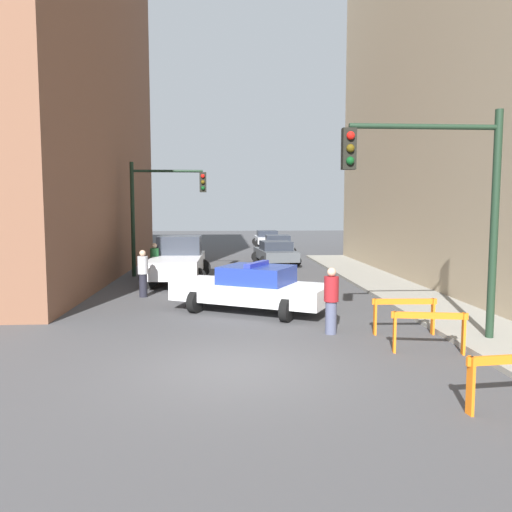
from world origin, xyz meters
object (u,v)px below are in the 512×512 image
Objects in this scene: pedestrian_sidewalk at (331,300)px; barrier_corner at (404,310)px; police_car at (253,288)px; barrier_back at (429,325)px; parked_car_near at (275,252)px; pedestrian_crossing at (143,273)px; traffic_light_near at (446,190)px; parked_car_far at (267,238)px; parked_car_mid at (277,244)px; traffic_light_far at (157,202)px; white_truck at (178,260)px; pedestrian_corner at (155,262)px.

pedestrian_sidewalk reaches higher than barrier_corner.
barrier_back is (3.53, -4.58, -0.11)m from police_car.
barrier_back is at bearing -90.26° from parked_car_near.
parked_car_near is 2.68× the size of pedestrian_crossing.
traffic_light_near reaches higher than parked_car_near.
parked_car_far is 2.72× the size of barrier_back.
traffic_light_near is 1.04× the size of police_car.
police_car is 19.00m from parked_car_mid.
traffic_light_far is 0.96× the size of white_truck.
traffic_light_near reaches higher than pedestrian_crossing.
parked_car_far is at bearing 81.78° from parked_car_near.
traffic_light_far reaches higher than white_truck.
parked_car_near is 2.68× the size of pedestrian_corner.
traffic_light_far reaches higher than parked_car_mid.
pedestrian_crossing is 1.00× the size of pedestrian_corner.
parked_car_far is 28.84m from barrier_corner.
barrier_corner is (0.89, -28.83, -0.06)m from parked_car_far.
parked_car_far is at bearing 92.42° from parked_car_mid.
pedestrian_sidewalk reaches higher than parked_car_mid.
traffic_light_near is 3.70m from pedestrian_sidewalk.
pedestrian_crossing reaches higher than police_car.
parked_car_near is 17.31m from barrier_back.
barrier_corner is (7.47, -11.22, -2.78)m from traffic_light_far.
traffic_light_far is 12.66m from pedestrian_sidewalk.
pedestrian_crossing is at bearing 139.91° from traffic_light_near.
pedestrian_sidewalk is (5.57, -9.10, 0.00)m from pedestrian_corner.
police_car is 3.02× the size of pedestrian_corner.
traffic_light_far is 7.85m from parked_car_near.
barrier_corner is (7.27, -5.76, -0.24)m from pedestrian_crossing.
pedestrian_corner is (-5.78, -6.34, 0.19)m from parked_car_near.
parked_car_far is at bearing -126.84° from pedestrian_crossing.
white_truck is at bearing 79.12° from pedestrian_corner.
parked_car_mid is at bearing -133.43° from pedestrian_crossing.
parked_car_mid is at bearing -89.67° from parked_car_far.
white_truck is (1.08, -1.65, -2.49)m from traffic_light_far.
pedestrian_corner is at bearing 127.99° from traffic_light_near.
parked_car_near is 1.03× the size of parked_car_far.
pedestrian_sidewalk is 1.05× the size of barrier_back.
pedestrian_corner is 13.13m from barrier_back.
parked_car_far reaches higher than barrier_back.
barrier_corner is (0.05, 1.61, 0.00)m from barrier_back.
police_car is at bearing -96.45° from parked_car_far.
pedestrian_crossing is 7.82m from pedestrian_sidewalk.
police_car is (3.89, -8.25, -2.67)m from traffic_light_far.
pedestrian_corner is at bearing 22.20° from pedestrian_sidewalk.
traffic_light_near is 1.20× the size of parked_car_mid.
pedestrian_corner reaches higher than barrier_corner.
police_car is at bearing -65.89° from white_truck.
traffic_light_far is at bearing 124.13° from white_truck.
traffic_light_near is 1.20× the size of parked_car_far.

